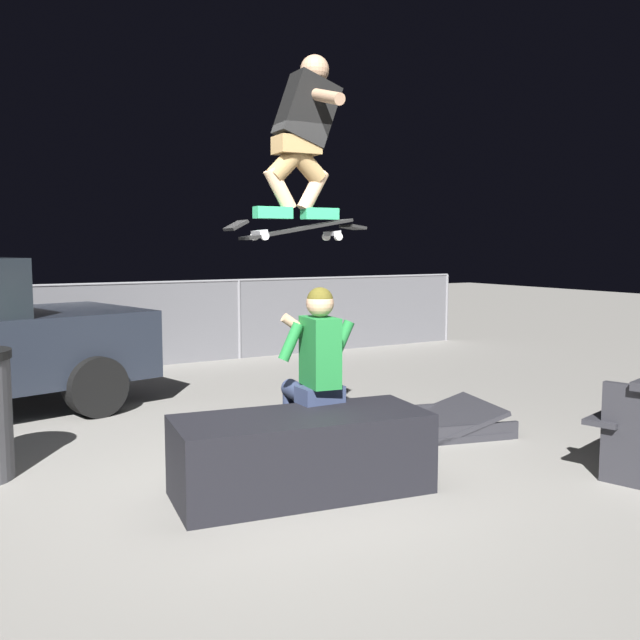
% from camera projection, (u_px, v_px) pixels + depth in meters
% --- Properties ---
extents(ground_plane, '(40.00, 40.00, 0.00)m').
position_uv_depth(ground_plane, '(290.00, 485.00, 4.95)').
color(ground_plane, gray).
extents(ledge_box_main, '(1.79, 0.94, 0.54)m').
position_uv_depth(ledge_box_main, '(302.00, 454.00, 4.75)').
color(ledge_box_main, black).
rests_on(ledge_box_main, ground).
extents(person_sitting_on_ledge, '(0.60, 0.78, 1.38)m').
position_uv_depth(person_sitting_on_ledge, '(314.00, 368.00, 5.17)').
color(person_sitting_on_ledge, '#2D3856').
rests_on(person_sitting_on_ledge, ground).
extents(skateboard, '(1.03, 0.26, 0.15)m').
position_uv_depth(skateboard, '(297.00, 230.00, 4.89)').
color(skateboard, black).
extents(skater_airborne, '(0.62, 0.89, 1.12)m').
position_uv_depth(skater_airborne, '(304.00, 129.00, 4.85)').
color(skater_airborne, '#2D9E66').
extents(kicker_ramp, '(1.17, 1.10, 0.33)m').
position_uv_depth(kicker_ramp, '(439.00, 425.00, 6.38)').
color(kicker_ramp, '#28282D').
rests_on(kicker_ramp, ground).
extents(fence_back, '(12.05, 0.05, 1.18)m').
position_uv_depth(fence_back, '(102.00, 323.00, 9.43)').
color(fence_back, slate).
rests_on(fence_back, ground).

